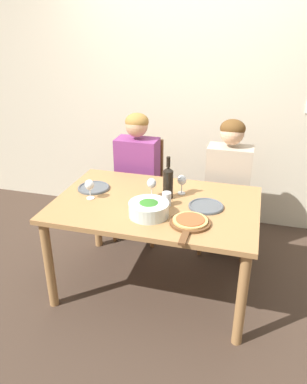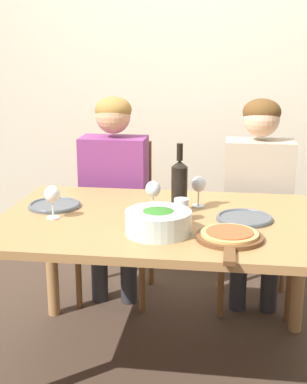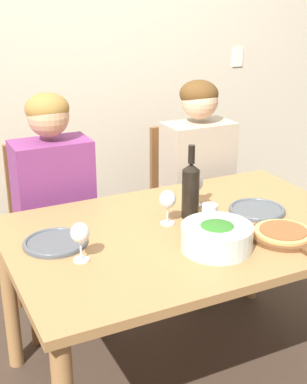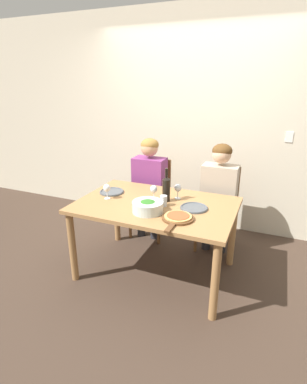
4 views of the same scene
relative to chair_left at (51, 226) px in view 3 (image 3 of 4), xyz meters
name	(u,v)px [view 3 (image 3 of 4)]	position (x,y,z in m)	size (l,w,h in m)	color
ground_plane	(184,375)	(0.37, -0.80, -0.51)	(40.00, 40.00, 0.00)	#3D2D23
back_wall	(79,50)	(0.37, 0.52, 0.84)	(10.00, 0.06, 2.70)	beige
dining_table	(187,249)	(0.37, -0.80, 0.15)	(1.48, 0.97, 0.75)	#9E7042
chair_left	(51,226)	(0.00, 0.00, 0.00)	(0.42, 0.42, 0.94)	brown
chair_right	(188,200)	(0.83, 0.00, 0.00)	(0.42, 0.42, 0.94)	brown
person_woman	(54,192)	(0.00, -0.11, 0.23)	(0.47, 0.51, 1.23)	#28282D
person_man	(199,168)	(0.83, -0.11, 0.23)	(0.47, 0.51, 1.23)	#28282D
wine_bottle	(191,189)	(0.44, -0.70, 0.38)	(0.08, 0.08, 0.33)	black
broccoli_bowl	(217,237)	(0.38, -1.01, 0.30)	(0.28, 0.28, 0.11)	silver
dinner_plate_left	(55,242)	(-0.17, -0.70, 0.26)	(0.25, 0.25, 0.02)	#4C5156
dinner_plate_right	(257,210)	(0.74, -0.78, 0.26)	(0.25, 0.25, 0.02)	#4C5156
pizza_on_board	(285,235)	(0.67, -1.05, 0.26)	(0.27, 0.41, 0.04)	brown
wine_glass_left	(80,235)	(-0.12, -0.87, 0.35)	(0.07, 0.07, 0.15)	silver
wine_glass_right	(195,184)	(0.52, -0.60, 0.35)	(0.07, 0.07, 0.15)	silver
wine_glass_centre	(168,201)	(0.32, -0.72, 0.35)	(0.07, 0.07, 0.15)	silver
water_tumbler	(209,216)	(0.46, -0.83, 0.30)	(0.07, 0.07, 0.10)	silver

